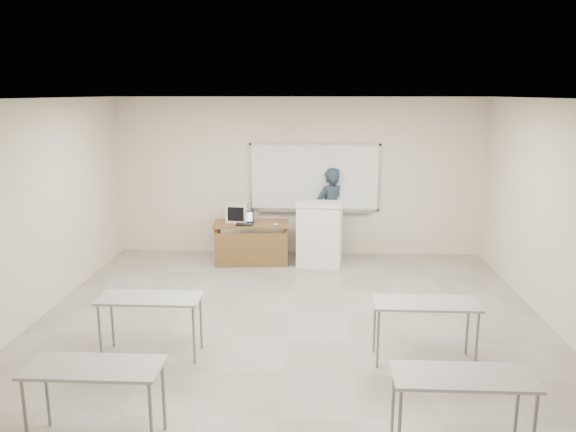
# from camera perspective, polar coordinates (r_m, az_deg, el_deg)

# --- Properties ---
(floor) EXTENTS (7.00, 8.00, 0.01)m
(floor) POSITION_cam_1_polar(r_m,az_deg,el_deg) (7.31, 0.03, -12.46)
(floor) COLOR gray
(floor) RESTS_ON ground
(whiteboard) EXTENTS (2.48, 0.10, 1.31)m
(whiteboard) POSITION_cam_1_polar(r_m,az_deg,el_deg) (10.71, 2.71, 3.87)
(whiteboard) COLOR white
(whiteboard) RESTS_ON floor
(student_desks) EXTENTS (4.40, 2.20, 0.73)m
(student_desks) POSITION_cam_1_polar(r_m,az_deg,el_deg) (5.80, -0.67, -12.02)
(student_desks) COLOR gray
(student_desks) RESTS_ON floor
(instructor_desk) EXTENTS (1.37, 0.69, 0.75)m
(instructor_desk) POSITION_cam_1_polar(r_m,az_deg,el_deg) (10.20, -3.78, -2.00)
(instructor_desk) COLOR brown
(instructor_desk) RESTS_ON floor
(podium) EXTENTS (0.82, 0.59, 1.15)m
(podium) POSITION_cam_1_polar(r_m,az_deg,el_deg) (10.13, 3.24, -1.83)
(podium) COLOR white
(podium) RESTS_ON floor
(crt_monitor) EXTENTS (0.39, 0.44, 0.37)m
(crt_monitor) POSITION_cam_1_polar(r_m,az_deg,el_deg) (10.37, -5.04, 0.44)
(crt_monitor) COLOR #BEB999
(crt_monitor) RESTS_ON instructor_desk
(laptop) EXTENTS (0.30, 0.28, 0.22)m
(laptop) POSITION_cam_1_polar(r_m,az_deg,el_deg) (10.13, -4.38, -0.54)
(laptop) COLOR black
(laptop) RESTS_ON instructor_desk
(mouse) EXTENTS (0.11, 0.08, 0.04)m
(mouse) POSITION_cam_1_polar(r_m,az_deg,el_deg) (10.02, -1.24, -0.87)
(mouse) COLOR #B0B5BA
(mouse) RESTS_ON instructor_desk
(keyboard) EXTENTS (0.42, 0.22, 0.02)m
(keyboard) POSITION_cam_1_polar(r_m,az_deg,el_deg) (9.89, 4.15, 1.27)
(keyboard) COLOR #BEB999
(keyboard) RESTS_ON podium
(presenter) EXTENTS (0.74, 0.69, 1.69)m
(presenter) POSITION_cam_1_polar(r_m,az_deg,el_deg) (10.75, 4.31, 0.44)
(presenter) COLOR black
(presenter) RESTS_ON floor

